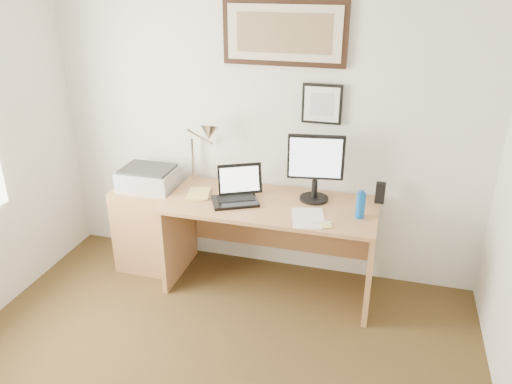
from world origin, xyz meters
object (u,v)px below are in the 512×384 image
(water_bottle, at_px, (360,205))
(lcd_monitor, at_px, (315,165))
(book, at_px, (188,194))
(laptop, at_px, (237,193))
(printer, at_px, (148,178))
(side_cabinet, at_px, (149,227))
(desk, at_px, (273,226))

(water_bottle, xyz_separation_m, lcd_monitor, (-0.36, 0.20, 0.20))
(book, relative_size, laptop, 0.55)
(laptop, relative_size, printer, 0.97)
(laptop, xyz_separation_m, lcd_monitor, (0.57, 0.16, 0.23))
(water_bottle, bearing_deg, book, 178.41)
(side_cabinet, xyz_separation_m, desk, (1.07, 0.04, 0.15))
(water_bottle, distance_m, lcd_monitor, 0.46)
(desk, height_order, laptop, laptop)
(water_bottle, xyz_separation_m, desk, (-0.67, 0.15, -0.33))
(printer, bearing_deg, water_bottle, -3.95)
(lcd_monitor, bearing_deg, desk, -169.67)
(laptop, bearing_deg, book, -178.78)
(desk, distance_m, lcd_monitor, 0.61)
(side_cabinet, distance_m, water_bottle, 1.81)
(desk, distance_m, printer, 1.08)
(side_cabinet, relative_size, printer, 1.66)
(side_cabinet, relative_size, laptop, 1.71)
(water_bottle, relative_size, printer, 0.43)
(book, xyz_separation_m, printer, (-0.37, 0.08, 0.06))
(side_cabinet, distance_m, book, 0.57)
(book, bearing_deg, water_bottle, -1.59)
(side_cabinet, relative_size, water_bottle, 3.87)
(desk, xyz_separation_m, printer, (-1.04, -0.03, 0.30))
(lcd_monitor, bearing_deg, printer, -176.45)
(water_bottle, distance_m, book, 1.33)
(water_bottle, xyz_separation_m, laptop, (-0.93, 0.05, -0.04))
(desk, xyz_separation_m, laptop, (-0.26, -0.10, 0.29))
(lcd_monitor, bearing_deg, laptop, -164.71)
(water_bottle, bearing_deg, lcd_monitor, 151.00)
(book, distance_m, printer, 0.39)
(lcd_monitor, distance_m, printer, 1.36)
(side_cabinet, xyz_separation_m, lcd_monitor, (1.37, 0.09, 0.68))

